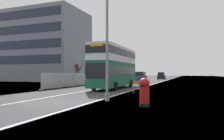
# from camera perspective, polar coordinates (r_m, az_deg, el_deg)

# --- Properties ---
(ground) EXTENTS (140.00, 280.00, 0.10)m
(ground) POSITION_cam_1_polar(r_m,az_deg,el_deg) (14.47, -11.51, -8.54)
(ground) COLOR #38383A
(double_decker_bus) EXTENTS (2.90, 11.13, 5.06)m
(double_decker_bus) POSITION_cam_1_polar(r_m,az_deg,el_deg) (26.35, 0.71, 0.92)
(double_decker_bus) COLOR #145638
(double_decker_bus) RESTS_ON ground
(lamppost_foreground) EXTENTS (0.29, 0.70, 8.95)m
(lamppost_foreground) POSITION_cam_1_polar(r_m,az_deg,el_deg) (14.70, -1.33, 8.33)
(lamppost_foreground) COLOR gray
(lamppost_foreground) RESTS_ON ground
(red_pillar_postbox) EXTENTS (0.62, 0.62, 1.63)m
(red_pillar_postbox) POSITION_cam_1_polar(r_m,az_deg,el_deg) (12.37, 8.61, -5.50)
(red_pillar_postbox) COLOR black
(red_pillar_postbox) RESTS_ON ground
(roadworks_barrier) EXTENTS (1.55, 0.65, 1.12)m
(roadworks_barrier) POSITION_cam_1_polar(r_m,az_deg,el_deg) (20.51, 7.54, -4.19)
(roadworks_barrier) COLOR orange
(roadworks_barrier) RESTS_ON ground
(construction_site_fence) EXTENTS (0.44, 24.00, 1.97)m
(construction_site_fence) POSITION_cam_1_polar(r_m,az_deg,el_deg) (34.94, -6.00, -2.35)
(construction_site_fence) COLOR #A8AAAD
(construction_site_fence) RESTS_ON ground
(car_oncoming_near) EXTENTS (1.93, 4.18, 2.12)m
(car_oncoming_near) POSITION_cam_1_polar(r_m,az_deg,el_deg) (40.99, 7.58, -2.05)
(car_oncoming_near) COLOR navy
(car_oncoming_near) RESTS_ON ground
(car_receding_mid) EXTENTS (2.04, 4.26, 2.13)m
(car_receding_mid) POSITION_cam_1_polar(r_m,az_deg,el_deg) (50.96, 5.06, -1.79)
(car_receding_mid) COLOR slate
(car_receding_mid) RESTS_ON ground
(car_receding_far) EXTENTS (2.07, 3.92, 2.15)m
(car_receding_far) POSITION_cam_1_polar(r_m,az_deg,el_deg) (58.01, 7.81, -1.66)
(car_receding_far) COLOR black
(car_receding_far) RESTS_ON ground
(car_far_side) EXTENTS (2.08, 4.09, 2.11)m
(car_far_side) POSITION_cam_1_polar(r_m,az_deg,el_deg) (65.78, 12.99, -1.55)
(car_far_side) COLOR black
(car_far_side) RESTS_ON ground
(bare_tree_far_verge_near) EXTENTS (2.20, 2.51, 4.79)m
(bare_tree_far_verge_near) POSITION_cam_1_polar(r_m,az_deg,el_deg) (47.56, -9.09, -0.27)
(bare_tree_far_verge_near) COLOR #4C3D2D
(bare_tree_far_verge_near) RESTS_ON ground
(bare_tree_far_verge_mid) EXTENTS (2.28, 3.29, 5.53)m
(bare_tree_far_verge_mid) POSITION_cam_1_polar(r_m,az_deg,el_deg) (63.03, -0.58, 0.08)
(bare_tree_far_verge_mid) COLOR #4C3D2D
(bare_tree_far_verge_mid) RESTS_ON ground
(backdrop_office_block) EXTENTS (23.68, 12.85, 16.44)m
(backdrop_office_block) POSITION_cam_1_polar(r_m,az_deg,el_deg) (56.21, -19.26, 5.73)
(backdrop_office_block) COLOR gray
(backdrop_office_block) RESTS_ON ground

